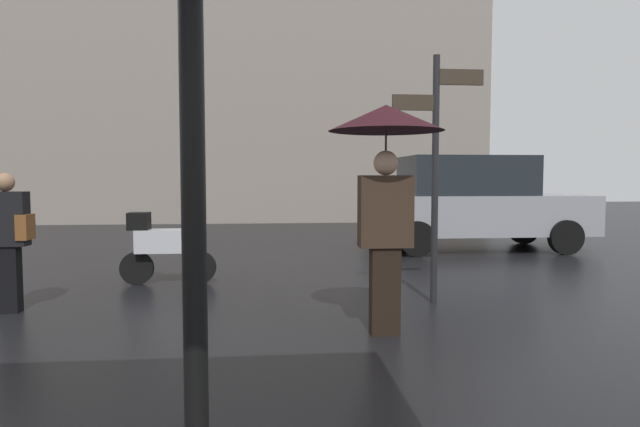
# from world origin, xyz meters

# --- Properties ---
(pedestrian_with_umbrella) EXTENTS (1.08, 1.08, 2.17)m
(pedestrian_with_umbrella) POSITION_xyz_m (1.89, 2.57, 1.71)
(pedestrian_with_umbrella) COLOR black
(pedestrian_with_umbrella) RESTS_ON ground
(pedestrian_with_bag) EXTENTS (0.48, 0.24, 1.54)m
(pedestrian_with_bag) POSITION_xyz_m (-2.06, 3.78, 0.88)
(pedestrian_with_bag) COLOR black
(pedestrian_with_bag) RESTS_ON ground
(parked_scooter) EXTENTS (1.32, 0.32, 1.23)m
(parked_scooter) POSITION_xyz_m (-0.66, 5.26, 0.55)
(parked_scooter) COLOR black
(parked_scooter) RESTS_ON ground
(parked_car_left) EXTENTS (4.55, 1.94, 1.93)m
(parked_car_left) POSITION_xyz_m (4.99, 8.43, 0.98)
(parked_car_left) COLOR gray
(parked_car_left) RESTS_ON ground
(street_signpost) EXTENTS (1.08, 0.08, 2.91)m
(street_signpost) POSITION_xyz_m (2.75, 3.80, 1.77)
(street_signpost) COLOR black
(street_signpost) RESTS_ON ground
(building_block) EXTENTS (16.53, 2.70, 14.38)m
(building_block) POSITION_xyz_m (0.00, 16.78, 7.19)
(building_block) COLOR gray
(building_block) RESTS_ON ground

